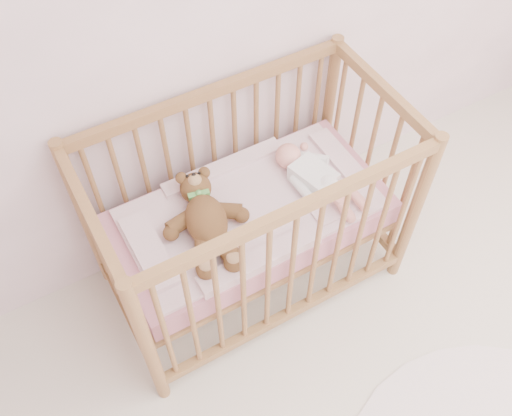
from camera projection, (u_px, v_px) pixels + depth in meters
crib at (251, 216)px, 2.57m from camera, size 1.36×0.76×1.00m
mattress at (251, 218)px, 2.58m from camera, size 1.22×0.62×0.13m
blanket at (250, 208)px, 2.52m from camera, size 1.10×0.58×0.06m
baby at (314, 174)px, 2.54m from camera, size 0.38×0.58×0.13m
teddy_bear at (206, 220)px, 2.37m from camera, size 0.49×0.62×0.15m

